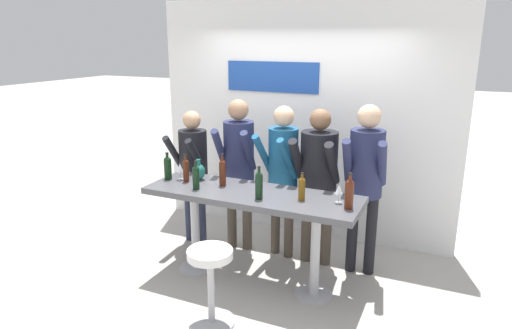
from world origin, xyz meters
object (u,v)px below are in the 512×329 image
object	(u,v)px
person_center	(318,171)
wine_bottle_1	(302,187)
person_center_left	(283,164)
wine_bottle_0	(259,184)
wine_bottle_6	(349,192)
decorative_vase	(199,172)
person_center_right	(366,171)
wine_glass_0	(339,190)
bar_stool	(211,275)
wine_glass_1	(180,168)
wine_bottle_2	(186,169)
wine_bottle_4	(168,167)
wine_bottle_5	(196,176)
person_far_left	(193,163)
tasting_table	(252,206)
wine_bottle_3	(223,171)
person_left	(239,158)

from	to	relation	value
person_center	wine_bottle_1	bearing A→B (deg)	-85.92
person_center_left	wine_bottle_0	world-z (taller)	person_center_left
wine_bottle_6	decorative_vase	distance (m)	1.63
wine_bottle_1	person_center	bearing A→B (deg)	94.24
person_center_right	wine_glass_0	bearing A→B (deg)	-106.07
bar_stool	person_center	bearing A→B (deg)	71.81
bar_stool	wine_glass_1	distance (m)	1.33
person_center_left	wine_bottle_6	world-z (taller)	person_center_left
person_center_left	wine_bottle_2	size ratio (longest dim) A/B	5.84
wine_bottle_4	wine_bottle_5	size ratio (longest dim) A/B	1.00
person_far_left	wine_bottle_6	world-z (taller)	person_far_left
wine_bottle_5	wine_glass_0	bearing A→B (deg)	7.86
person_far_left	wine_bottle_5	xyz separation A→B (m)	(0.49, -0.72, 0.10)
wine_bottle_6	wine_glass_1	bearing A→B (deg)	176.80
person_far_left	wine_bottle_4	distance (m)	0.57
decorative_vase	person_center	bearing A→B (deg)	25.35
person_far_left	decorative_vase	bearing A→B (deg)	-47.91
tasting_table	wine_bottle_4	distance (m)	1.02
wine_bottle_3	decorative_vase	size ratio (longest dim) A/B	1.49
wine_bottle_2	wine_bottle_6	size ratio (longest dim) A/B	0.90
bar_stool	decorative_vase	distance (m)	1.27
person_center_right	wine_bottle_3	bearing A→B (deg)	-161.19
person_left	wine_bottle_2	size ratio (longest dim) A/B	5.99
person_center_left	wine_glass_0	bearing A→B (deg)	-28.34
wine_bottle_1	wine_bottle_2	xyz separation A→B (m)	(-1.26, 0.04, 0.01)
wine_bottle_3	wine_glass_0	bearing A→B (deg)	-0.81
wine_glass_0	tasting_table	bearing A→B (deg)	-176.61
person_far_left	wine_bottle_2	distance (m)	0.63
person_left	person_center_right	bearing A→B (deg)	-8.23
person_left	wine_bottle_2	xyz separation A→B (m)	(-0.29, -0.62, -0.00)
bar_stool	person_far_left	xyz separation A→B (m)	(-1.00, 1.37, 0.53)
person_center_left	wine_bottle_1	distance (m)	0.82
wine_bottle_4	wine_glass_0	distance (m)	1.81
person_left	wine_bottle_6	bearing A→B (deg)	-34.47
person_left	wine_bottle_1	world-z (taller)	person_left
wine_bottle_2	wine_bottle_4	bearing A→B (deg)	-178.50
person_left	wine_bottle_1	size ratio (longest dim) A/B	6.71
person_center_right	tasting_table	bearing A→B (deg)	-150.99
wine_bottle_3	wine_bottle_6	bearing A→B (deg)	-5.04
wine_bottle_1	wine_bottle_0	bearing A→B (deg)	-159.61
person_center_right	wine_glass_1	world-z (taller)	person_center_right
tasting_table	wine_bottle_3	size ratio (longest dim) A/B	6.41
person_center_left	tasting_table	bearing A→B (deg)	-84.03
person_left	wine_bottle_5	bearing A→B (deg)	-103.54
person_center_left	wine_bottle_0	xyz separation A→B (m)	(0.09, -0.82, 0.03)
wine_bottle_2	wine_glass_0	size ratio (longest dim) A/B	1.65
person_center	wine_bottle_2	world-z (taller)	person_center
wine_bottle_1	wine_bottle_4	world-z (taller)	wine_bottle_4
person_far_left	wine_glass_0	world-z (taller)	person_far_left
person_left	wine_bottle_6	world-z (taller)	person_left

